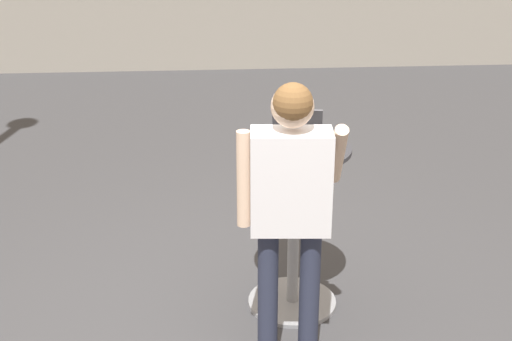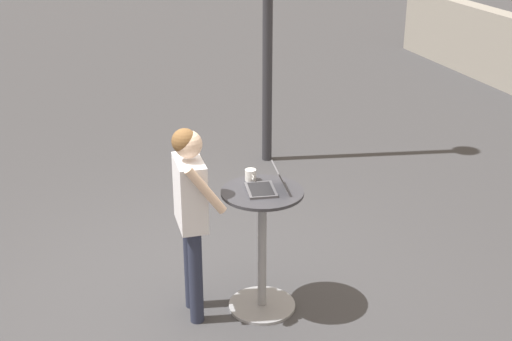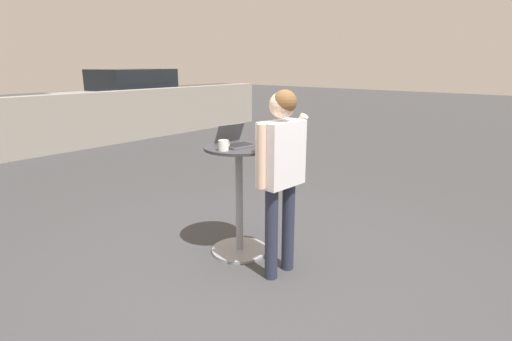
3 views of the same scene
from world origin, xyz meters
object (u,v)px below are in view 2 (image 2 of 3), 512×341
Objects in this scene: cafe_table at (262,244)px; laptop at (268,185)px; standing_person at (190,201)px; coffee_mug at (251,175)px.

cafe_table is 2.99× the size of laptop.
coffee_mug is at bearing 103.61° from standing_person.
coffee_mug is (-0.22, -0.02, 0.51)m from cafe_table.
laptop is at bearing 77.92° from cafe_table.
laptop is 2.87× the size of coffee_mug.
coffee_mug reaches higher than cafe_table.
laptop is 0.24m from coffee_mug.
coffee_mug is 0.08× the size of standing_person.
standing_person reaches higher than coffee_mug.
standing_person is (-0.10, -0.59, -0.09)m from laptop.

